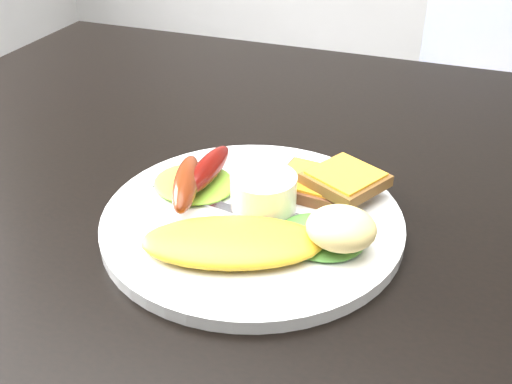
# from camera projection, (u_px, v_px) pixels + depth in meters

# --- Properties ---
(dining_table) EXTENTS (1.20, 0.80, 0.04)m
(dining_table) POSITION_uv_depth(u_px,v_px,m) (332.00, 192.00, 0.66)
(dining_table) COLOR black
(dining_table) RESTS_ON ground
(dining_chair) EXTENTS (0.41, 0.41, 0.04)m
(dining_chair) POSITION_uv_depth(u_px,v_px,m) (483.00, 149.00, 1.34)
(dining_chair) COLOR tan
(dining_chair) RESTS_ON ground
(person) EXTENTS (0.57, 0.40, 1.55)m
(person) POSITION_uv_depth(u_px,v_px,m) (303.00, 7.00, 1.13)
(person) COLOR navy
(person) RESTS_ON ground
(plate) EXTENTS (0.28, 0.28, 0.01)m
(plate) POSITION_uv_depth(u_px,v_px,m) (252.00, 221.00, 0.57)
(plate) COLOR white
(plate) RESTS_ON dining_table
(lettuce_left) EXTENTS (0.11, 0.10, 0.01)m
(lettuce_left) POSITION_uv_depth(u_px,v_px,m) (194.00, 183.00, 0.60)
(lettuce_left) COLOR #669C27
(lettuce_left) RESTS_ON plate
(lettuce_right) EXTENTS (0.09, 0.09, 0.01)m
(lettuce_right) POSITION_uv_depth(u_px,v_px,m) (321.00, 236.00, 0.53)
(lettuce_right) COLOR #499434
(lettuce_right) RESTS_ON plate
(omelette) EXTENTS (0.17, 0.12, 0.02)m
(omelette) POSITION_uv_depth(u_px,v_px,m) (233.00, 242.00, 0.51)
(omelette) COLOR yellow
(omelette) RESTS_ON plate
(sausage_a) EXTENTS (0.06, 0.10, 0.02)m
(sausage_a) POSITION_uv_depth(u_px,v_px,m) (186.00, 183.00, 0.57)
(sausage_a) COLOR maroon
(sausage_a) RESTS_ON lettuce_left
(sausage_b) EXTENTS (0.02, 0.10, 0.02)m
(sausage_b) POSITION_uv_depth(u_px,v_px,m) (208.00, 169.00, 0.60)
(sausage_b) COLOR #620803
(sausage_b) RESTS_ON lettuce_left
(ramekin) EXTENTS (0.08, 0.08, 0.04)m
(ramekin) POSITION_uv_depth(u_px,v_px,m) (264.00, 193.00, 0.56)
(ramekin) COLOR white
(ramekin) RESTS_ON plate
(toast_a) EXTENTS (0.07, 0.07, 0.01)m
(toast_a) POSITION_uv_depth(u_px,v_px,m) (311.00, 183.00, 0.60)
(toast_a) COLOR brown
(toast_a) RESTS_ON plate
(toast_b) EXTENTS (0.09, 0.09, 0.01)m
(toast_b) POSITION_uv_depth(u_px,v_px,m) (345.00, 180.00, 0.58)
(toast_b) COLOR brown
(toast_b) RESTS_ON toast_a
(potato_salad) EXTENTS (0.07, 0.06, 0.03)m
(potato_salad) POSITION_uv_depth(u_px,v_px,m) (341.00, 228.00, 0.50)
(potato_salad) COLOR #F8E6A7
(potato_salad) RESTS_ON lettuce_right
(fork) EXTENTS (0.15, 0.04, 0.00)m
(fork) POSITION_uv_depth(u_px,v_px,m) (217.00, 205.00, 0.57)
(fork) COLOR #ADAFB7
(fork) RESTS_ON plate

